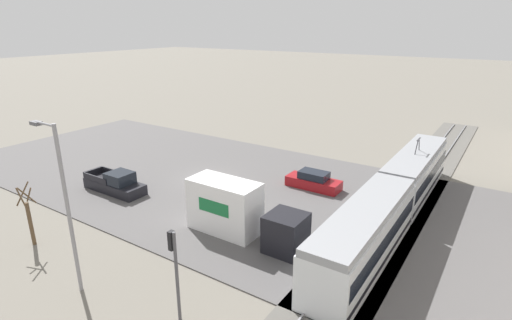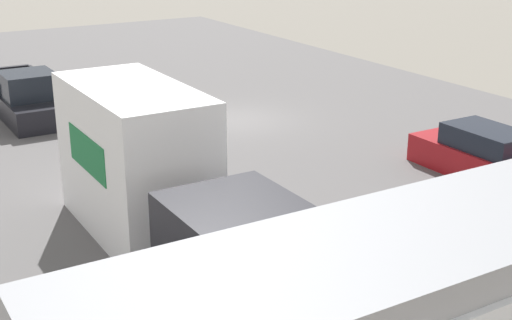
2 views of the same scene
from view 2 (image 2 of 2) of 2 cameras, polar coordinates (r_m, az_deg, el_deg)
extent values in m
plane|color=slate|center=(26.99, -1.72, 3.07)|extent=(320.00, 320.00, 0.00)
cube|color=#565454|center=(26.98, -1.73, 3.15)|extent=(23.13, 51.74, 0.08)
cube|color=black|center=(10.93, 16.33, -11.91)|extent=(11.81, 2.83, 1.04)
cube|color=gray|center=(10.29, 17.06, -5.18)|extent=(12.17, 2.57, 0.44)
cube|color=black|center=(13.53, -1.87, -8.07)|extent=(2.33, 2.32, 2.46)
cube|color=white|center=(17.32, -9.62, 0.01)|extent=(2.33, 4.93, 3.62)
cube|color=#196B38|center=(16.85, -13.39, 0.49)|extent=(0.02, 2.47, 0.90)
cube|color=black|center=(28.83, -17.95, 4.26)|extent=(2.01, 5.85, 0.88)
cube|color=black|center=(27.84, -17.74, 5.73)|extent=(1.85, 1.99, 0.96)
cube|color=black|center=(30.04, -16.94, 6.32)|extent=(0.12, 2.92, 0.52)
cube|color=black|center=(31.35, -19.31, 6.58)|extent=(1.85, 0.23, 0.52)
cube|color=maroon|center=(22.04, 17.85, -0.24)|extent=(1.77, 4.71, 0.87)
cube|color=black|center=(21.81, 18.05, 1.61)|extent=(1.53, 2.45, 0.63)
camera|label=1|loc=(14.84, -126.38, 13.47)|focal=28.00mm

